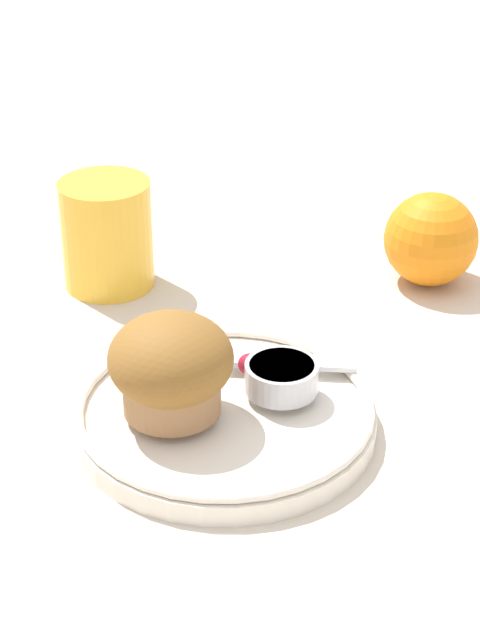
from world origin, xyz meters
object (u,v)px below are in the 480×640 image
(butter_knife, at_px, (234,359))
(orange_fruit, at_px, (431,239))
(muffin, at_px, (171,367))
(juice_glass, at_px, (107,234))

(butter_knife, xyz_separation_m, orange_fruit, (0.13, 0.17, 0.02))
(muffin, height_order, orange_fruit, muffin)
(butter_knife, xyz_separation_m, juice_glass, (-0.12, 0.14, 0.02))
(muffin, relative_size, butter_knife, 0.47)
(orange_fruit, bearing_deg, muffin, -125.77)
(orange_fruit, bearing_deg, butter_knife, -128.36)
(muffin, distance_m, orange_fruit, 0.28)
(butter_knife, distance_m, juice_glass, 0.18)
(butter_knife, bearing_deg, juice_glass, 128.70)
(orange_fruit, bearing_deg, juice_glass, -172.42)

